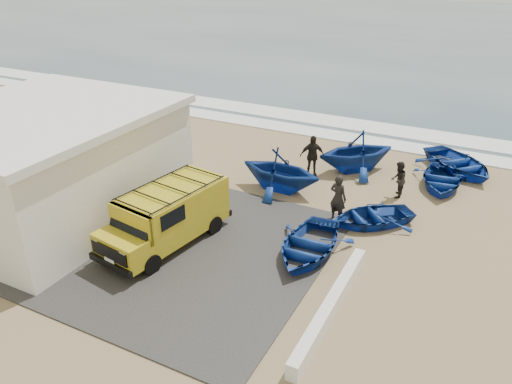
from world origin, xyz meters
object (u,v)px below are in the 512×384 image
at_px(building, 45,162).
at_px(boat_mid_left, 280,170).
at_px(boat_mid_right, 441,179).
at_px(boat_far_right, 458,163).
at_px(parapet, 331,306).
at_px(boat_near_right, 372,216).
at_px(fisherman_back, 312,156).
at_px(boat_far_left, 356,151).
at_px(van, 168,214).
at_px(fisherman_middle, 398,180).
at_px(fisherman_front, 338,198).
at_px(boat_near_left, 308,245).

bearing_deg(building, boat_mid_left, 38.34).
relative_size(boat_mid_right, boat_far_right, 0.87).
relative_size(parapet, boat_near_right, 1.78).
bearing_deg(boat_near_right, building, -109.99).
height_order(parapet, boat_mid_left, boat_mid_left).
distance_m(boat_mid_left, fisherman_back, 2.25).
height_order(parapet, boat_far_left, boat_far_left).
xyz_separation_m(building, fisherman_back, (8.29, 8.17, -1.16)).
distance_m(building, van, 5.90).
xyz_separation_m(boat_far_left, fisherman_middle, (2.48, -1.95, -0.20)).
xyz_separation_m(boat_mid_left, fisherman_front, (3.19, -1.48, 0.00)).
height_order(fisherman_front, fisherman_back, fisherman_back).
distance_m(van, fisherman_front, 6.68).
bearing_deg(boat_near_right, van, -94.84).
xyz_separation_m(boat_mid_right, fisherman_back, (-5.75, -1.49, 0.63)).
bearing_deg(fisherman_middle, boat_mid_right, 136.67).
distance_m(boat_near_left, boat_mid_left, 5.36).
distance_m(boat_near_left, fisherman_back, 6.96).
relative_size(parapet, boat_mid_right, 1.64).
distance_m(parapet, fisherman_middle, 8.74).
distance_m(van, fisherman_back, 8.44).
bearing_deg(building, parapet, -4.58).
relative_size(boat_far_left, boat_far_right, 0.93).
distance_m(van, boat_far_left, 10.45).
height_order(parapet, fisherman_front, fisherman_front).
bearing_deg(fisherman_front, parapet, 121.21).
height_order(van, boat_near_right, van).
bearing_deg(boat_mid_left, boat_near_right, -100.76).
xyz_separation_m(boat_mid_right, boat_far_right, (0.45, 2.19, 0.06)).
xyz_separation_m(building, boat_near_left, (10.69, 1.67, -1.76)).
bearing_deg(boat_mid_left, fisherman_back, -13.63).
distance_m(building, boat_far_left, 13.95).
relative_size(parapet, van, 1.12).
distance_m(parapet, boat_near_left, 3.23).
height_order(van, fisherman_back, van).
distance_m(van, boat_near_left, 5.19).
bearing_deg(van, boat_far_right, 62.47).
height_order(building, fisherman_middle, building).
bearing_deg(boat_near_left, fisherman_middle, 71.87).
height_order(boat_near_left, boat_mid_right, boat_near_left).
distance_m(boat_far_right, fisherman_back, 7.24).
height_order(building, boat_mid_left, building).
distance_m(boat_near_right, fisherman_back, 5.13).
distance_m(boat_near_right, boat_mid_left, 4.72).
bearing_deg(fisherman_middle, boat_near_left, -20.73).
relative_size(boat_mid_left, boat_far_right, 0.90).
bearing_deg(boat_far_right, building, 174.18).
relative_size(boat_near_right, fisherman_back, 1.68).
bearing_deg(boat_mid_right, building, -152.56).
height_order(boat_far_right, fisherman_middle, fisherman_middle).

